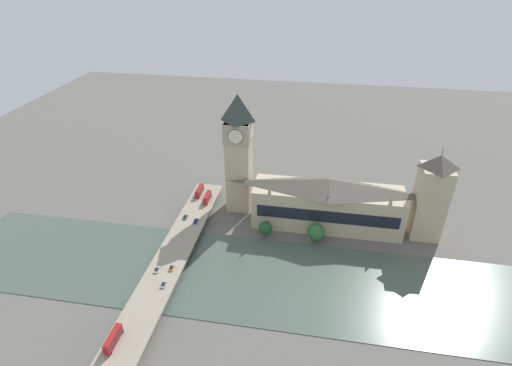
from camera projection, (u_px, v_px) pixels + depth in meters
name	position (u px, v px, depth m)	size (l,w,h in m)	color
ground_plane	(310.00, 238.00, 219.14)	(600.00, 600.00, 0.00)	#605E56
river_water	(306.00, 283.00, 188.88)	(58.97, 360.00, 0.30)	#47564C
parliament_hall	(327.00, 203.00, 222.44)	(22.60, 82.59, 29.90)	#C1B28E
clock_tower	(239.00, 150.00, 226.58)	(14.99, 14.99, 71.13)	#C1B28E
victoria_tower	(431.00, 197.00, 209.94)	(15.42, 15.42, 52.68)	#C1B28E
road_bridge	(169.00, 262.00, 197.08)	(149.94, 16.77, 4.30)	gray
double_decker_bus_lead	(207.00, 197.00, 242.22)	(10.82, 2.59, 4.65)	red
double_decker_bus_mid	(200.00, 190.00, 249.00)	(11.41, 2.63, 4.66)	red
double_decker_bus_rear	(113.00, 339.00, 153.84)	(11.65, 2.57, 4.99)	red
car_northbound_lead	(196.00, 221.00, 224.20)	(4.44, 1.80, 1.37)	navy
car_northbound_mid	(157.00, 270.00, 189.98)	(4.05, 1.92, 1.31)	silver
car_northbound_tail	(185.00, 217.00, 227.58)	(4.14, 1.87, 1.32)	#2D5638
car_southbound_lead	(164.00, 284.00, 181.58)	(4.05, 1.75, 1.38)	silver
car_southbound_mid	(172.00, 268.00, 191.00)	(3.81, 1.78, 1.45)	gold
tree_embankment_near	(265.00, 228.00, 217.10)	(7.41, 7.41, 9.54)	brown
tree_embankment_mid	(316.00, 232.00, 213.35)	(9.46, 9.46, 10.92)	brown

